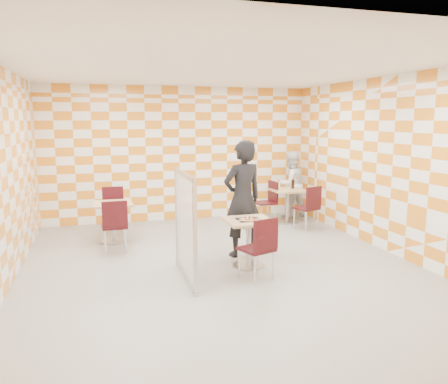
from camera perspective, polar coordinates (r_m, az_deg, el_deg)
The scene contains 15 objects.
room_shell at distance 7.06m, azimuth -1.55°, elevation 3.20°, with size 7.00×7.00×7.00m.
main_table at distance 6.77m, azimuth 3.24°, elevation -5.60°, with size 0.70×0.70×0.75m.
second_table at distance 9.76m, azimuth 8.28°, elevation -1.04°, with size 0.70×0.70×0.75m.
empty_table at distance 8.37m, azimuth -14.25°, elevation -2.98°, with size 0.70×0.70×0.75m.
chair_main_front at distance 6.16m, azimuth 4.82°, elevation -6.81°, with size 0.54×0.55×0.92m.
chair_second_front at distance 9.14m, azimuth 11.12°, elevation -1.61°, with size 0.54×0.55×0.92m.
chair_second_side at distance 9.72m, azimuth 5.86°, elevation -0.83°, with size 0.47×0.46×0.92m.
chair_empty_near at distance 7.66m, azimuth -14.08°, elevation -3.84°, with size 0.43×0.44×0.92m.
chair_empty_far at distance 9.08m, azimuth -14.26°, elevation -1.80°, with size 0.43×0.44×0.92m.
partition at distance 6.19m, azimuth -5.09°, elevation -4.39°, with size 0.08×1.38×1.55m.
man_dark at distance 7.24m, azimuth 2.45°, elevation -0.89°, with size 0.71×0.46×1.94m, color black.
man_white at distance 10.36m, azimuth 8.69°, elevation 1.04°, with size 0.75×0.59×1.55m, color white.
pizza_on_foil at distance 6.70m, azimuth 3.30°, elevation -3.50°, with size 0.40×0.40×0.04m.
sport_bottle at distance 9.78m, azimuth 7.14°, elevation 0.95°, with size 0.06×0.06×0.20m.
soda_bottle at distance 9.83m, azimuth 8.99°, elevation 1.04°, with size 0.07×0.07×0.23m.
Camera 1 is at (-1.76, -6.25, 2.26)m, focal length 35.00 mm.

